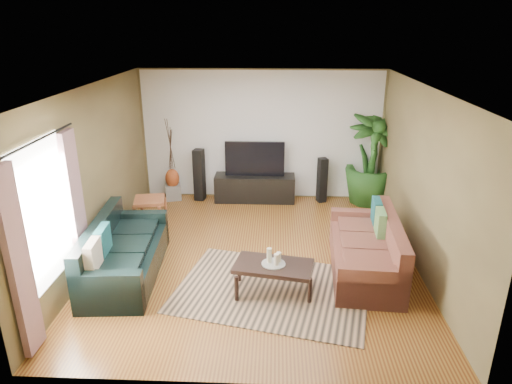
# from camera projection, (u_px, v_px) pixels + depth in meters

# --- Properties ---
(floor) EXTENTS (5.50, 5.50, 0.00)m
(floor) POSITION_uv_depth(u_px,v_px,m) (255.00, 257.00, 7.37)
(floor) COLOR olive
(floor) RESTS_ON ground
(ceiling) EXTENTS (5.50, 5.50, 0.00)m
(ceiling) POSITION_uv_depth(u_px,v_px,m) (255.00, 88.00, 6.42)
(ceiling) COLOR white
(ceiling) RESTS_ON ground
(wall_back) EXTENTS (5.00, 0.00, 5.00)m
(wall_back) POSITION_uv_depth(u_px,v_px,m) (261.00, 135.00, 9.47)
(wall_back) COLOR brown
(wall_back) RESTS_ON ground
(wall_front) EXTENTS (5.00, 0.00, 5.00)m
(wall_front) POSITION_uv_depth(u_px,v_px,m) (242.00, 271.00, 4.33)
(wall_front) COLOR brown
(wall_front) RESTS_ON ground
(wall_left) EXTENTS (0.00, 5.50, 5.50)m
(wall_left) POSITION_uv_depth(u_px,v_px,m) (93.00, 176.00, 7.00)
(wall_left) COLOR brown
(wall_left) RESTS_ON ground
(wall_right) EXTENTS (0.00, 5.50, 5.50)m
(wall_right) POSITION_uv_depth(u_px,v_px,m) (423.00, 180.00, 6.80)
(wall_right) COLOR brown
(wall_right) RESTS_ON ground
(backwall_panel) EXTENTS (4.90, 0.00, 4.90)m
(backwall_panel) POSITION_uv_depth(u_px,v_px,m) (261.00, 136.00, 9.46)
(backwall_panel) COLOR white
(backwall_panel) RESTS_ON ground
(window_pane) EXTENTS (0.00, 1.80, 1.80)m
(window_pane) POSITION_uv_depth(u_px,v_px,m) (44.00, 214.00, 5.49)
(window_pane) COLOR white
(window_pane) RESTS_ON ground
(curtain_near) EXTENTS (0.08, 0.35, 2.20)m
(curtain_near) POSITION_uv_depth(u_px,v_px,m) (19.00, 263.00, 4.87)
(curtain_near) COLOR gray
(curtain_near) RESTS_ON ground
(curtain_far) EXTENTS (0.08, 0.35, 2.20)m
(curtain_far) POSITION_uv_depth(u_px,v_px,m) (77.00, 209.00, 6.27)
(curtain_far) COLOR gray
(curtain_far) RESTS_ON ground
(curtain_rod) EXTENTS (0.03, 1.90, 0.03)m
(curtain_rod) POSITION_uv_depth(u_px,v_px,m) (35.00, 141.00, 5.17)
(curtain_rod) COLOR black
(curtain_rod) RESTS_ON ground
(sofa_left) EXTENTS (1.05, 2.19, 0.85)m
(sofa_left) POSITION_uv_depth(u_px,v_px,m) (125.00, 249.00, 6.73)
(sofa_left) COLOR black
(sofa_left) RESTS_ON floor
(sofa_right) EXTENTS (1.08, 2.15, 0.85)m
(sofa_right) POSITION_uv_depth(u_px,v_px,m) (365.00, 246.00, 6.82)
(sofa_right) COLOR brown
(sofa_right) RESTS_ON floor
(area_rug) EXTENTS (2.99, 2.41, 0.01)m
(area_rug) POSITION_uv_depth(u_px,v_px,m) (272.00, 290.00, 6.46)
(area_rug) COLOR tan
(area_rug) RESTS_ON floor
(coffee_table) EXTENTS (1.15, 0.76, 0.44)m
(coffee_table) POSITION_uv_depth(u_px,v_px,m) (273.00, 278.00, 6.36)
(coffee_table) COLOR black
(coffee_table) RESTS_ON floor
(candle_tray) EXTENTS (0.33, 0.33, 0.01)m
(candle_tray) POSITION_uv_depth(u_px,v_px,m) (273.00, 264.00, 6.28)
(candle_tray) COLOR gray
(candle_tray) RESTS_ON coffee_table
(candle_tall) EXTENTS (0.07, 0.07, 0.21)m
(candle_tall) POSITION_uv_depth(u_px,v_px,m) (269.00, 255.00, 6.27)
(candle_tall) COLOR beige
(candle_tall) RESTS_ON candle_tray
(candle_mid) EXTENTS (0.07, 0.07, 0.16)m
(candle_mid) POSITION_uv_depth(u_px,v_px,m) (276.00, 259.00, 6.21)
(candle_mid) COLOR white
(candle_mid) RESTS_ON candle_tray
(candle_short) EXTENTS (0.07, 0.07, 0.14)m
(candle_short) POSITION_uv_depth(u_px,v_px,m) (279.00, 257.00, 6.31)
(candle_short) COLOR white
(candle_short) RESTS_ON candle_tray
(tv_stand) EXTENTS (1.67, 0.50, 0.56)m
(tv_stand) POSITION_uv_depth(u_px,v_px,m) (255.00, 188.00, 9.62)
(tv_stand) COLOR black
(tv_stand) RESTS_ON floor
(television) EXTENTS (1.22, 0.07, 0.72)m
(television) POSITION_uv_depth(u_px,v_px,m) (255.00, 159.00, 9.39)
(television) COLOR black
(television) RESTS_ON tv_stand
(speaker_left) EXTENTS (0.24, 0.26, 1.10)m
(speaker_left) POSITION_uv_depth(u_px,v_px,m) (199.00, 175.00, 9.57)
(speaker_left) COLOR black
(speaker_left) RESTS_ON floor
(speaker_right) EXTENTS (0.22, 0.23, 0.94)m
(speaker_right) POSITION_uv_depth(u_px,v_px,m) (322.00, 180.00, 9.49)
(speaker_right) COLOR black
(speaker_right) RESTS_ON floor
(potted_plant) EXTENTS (1.28, 1.28, 1.88)m
(potted_plant) POSITION_uv_depth(u_px,v_px,m) (371.00, 159.00, 9.29)
(potted_plant) COLOR #1E4B19
(potted_plant) RESTS_ON floor
(plant_pot) EXTENTS (0.35, 0.35, 0.27)m
(plant_pot) POSITION_uv_depth(u_px,v_px,m) (368.00, 196.00, 9.57)
(plant_pot) COLOR black
(plant_pot) RESTS_ON floor
(pedestal) EXTENTS (0.39, 0.39, 0.32)m
(pedestal) POSITION_uv_depth(u_px,v_px,m) (173.00, 192.00, 9.73)
(pedestal) COLOR gray
(pedestal) RESTS_ON floor
(vase) EXTENTS (0.29, 0.29, 0.41)m
(vase) POSITION_uv_depth(u_px,v_px,m) (172.00, 178.00, 9.62)
(vase) COLOR #913D1A
(vase) RESTS_ON pedestal
(side_table) EXTENTS (0.62, 0.62, 0.56)m
(side_table) POSITION_uv_depth(u_px,v_px,m) (151.00, 213.00, 8.36)
(side_table) COLOR brown
(side_table) RESTS_ON floor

